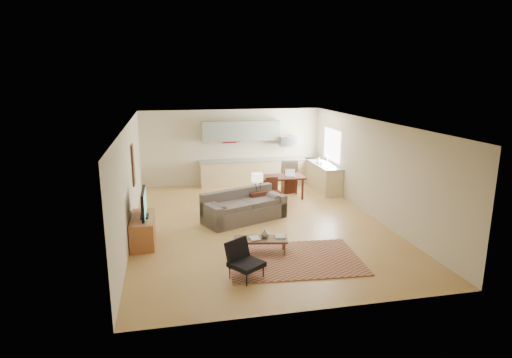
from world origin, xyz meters
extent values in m
plane|color=#AE8143|center=(0.00, 0.00, 0.00)|extent=(9.00, 9.00, 0.00)
plane|color=white|center=(0.00, 0.00, 2.70)|extent=(9.00, 9.00, 0.00)
plane|color=beige|center=(0.00, 4.50, 1.35)|extent=(6.50, 0.00, 6.50)
plane|color=beige|center=(0.00, -4.50, 1.35)|extent=(6.50, 0.00, 6.50)
plane|color=beige|center=(-3.25, 0.00, 1.35)|extent=(0.00, 9.00, 9.00)
plane|color=beige|center=(3.25, 0.00, 1.35)|extent=(0.00, 9.00, 9.00)
cube|color=#A5A8AD|center=(2.00, 4.18, 0.45)|extent=(0.62, 0.62, 0.90)
cube|color=#A5A8AD|center=(2.00, 4.20, 1.55)|extent=(0.62, 0.40, 0.35)
cube|color=gray|center=(0.30, 4.33, 1.95)|extent=(2.80, 0.34, 0.70)
cube|color=white|center=(3.23, 3.00, 1.55)|extent=(0.02, 1.40, 1.05)
cube|color=brown|center=(0.26, -2.47, 0.01)|extent=(2.95, 2.15, 0.02)
imported|color=maroon|center=(-0.62, -1.99, 0.37)|extent=(0.25, 0.32, 0.03)
imported|color=navy|center=(-0.03, -1.95, 0.37)|extent=(0.30, 0.36, 0.02)
imported|color=black|center=(-0.27, -1.96, 0.45)|extent=(0.25, 0.25, 0.19)
imported|color=beige|center=(2.83, 3.13, 1.02)|extent=(0.11, 0.11, 0.19)
camera|label=1|loc=(-2.30, -10.66, 3.86)|focal=30.00mm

